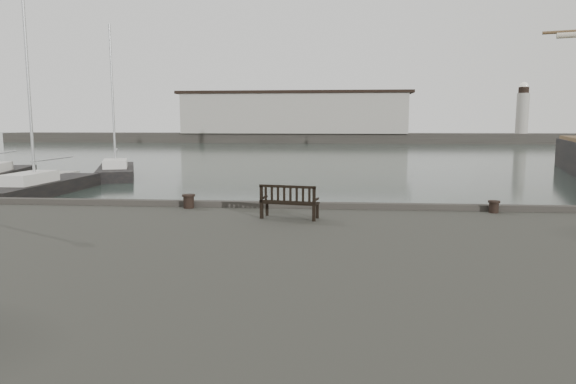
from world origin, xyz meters
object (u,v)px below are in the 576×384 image
at_px(bollard_left, 189,201).
at_px(yacht_b, 0,178).
at_px(yacht_d, 116,174).
at_px(bollard_right, 494,207).
at_px(yacht_c, 41,191).
at_px(bench, 289,208).

height_order(bollard_left, yacht_b, yacht_b).
relative_size(bollard_left, yacht_d, 0.04).
height_order(bollard_right, yacht_c, yacht_c).
relative_size(bench, yacht_d, 0.14).
bearing_deg(bollard_right, bollard_left, 180.00).
relative_size(yacht_b, yacht_d, 1.09).
bearing_deg(bench, yacht_b, 148.71).
relative_size(bench, bollard_right, 4.65).
xyz_separation_m(bollard_left, yacht_d, (-12.47, 23.03, -1.54)).
distance_m(bollard_right, yacht_b, 34.34).
distance_m(yacht_b, yacht_d, 7.96).
bearing_deg(yacht_b, yacht_c, -57.97).
height_order(bollard_right, yacht_d, yacht_d).
distance_m(yacht_c, yacht_d, 10.21).
xyz_separation_m(yacht_c, yacht_d, (0.10, 10.21, -0.01)).
relative_size(bench, yacht_b, 0.13).
distance_m(bench, yacht_d, 29.15).
xyz_separation_m(yacht_b, yacht_d, (6.90, 3.97, -0.02)).
bearing_deg(yacht_b, bollard_left, -59.97).
xyz_separation_m(bollard_left, yacht_b, (-19.37, 19.06, -1.52)).
relative_size(bollard_right, yacht_d, 0.03).
height_order(bench, bollard_right, bench).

